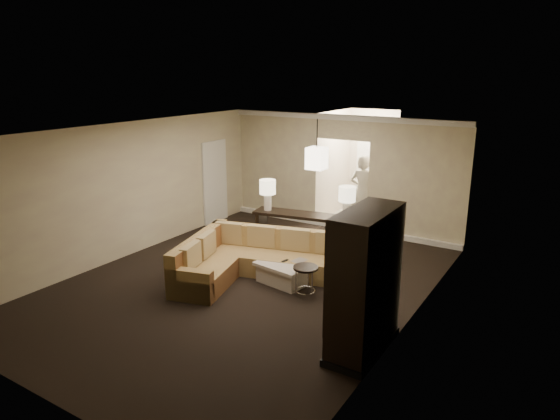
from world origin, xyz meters
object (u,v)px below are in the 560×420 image
Objects in this scene: console_table at (306,230)px; armoire at (364,285)px; person at (363,188)px; sectional_sofa at (252,260)px; coffee_table at (289,270)px; drink_table at (305,275)px.

console_table is 3.92m from armoire.
person is (-2.24, 5.23, 0.03)m from armoire.
sectional_sofa is 0.74m from coffee_table.
armoire reaches higher than drink_table.
coffee_table is 1.54m from console_table.
coffee_table is at bearing 145.32° from drink_table.
coffee_table is 2.02× the size of drink_table.
armoire is 3.76× the size of drink_table.
armoire is (2.55, -2.93, 0.46)m from console_table.
armoire is 1.96m from drink_table.
sectional_sofa is at bearing -165.05° from coffee_table.
drink_table is at bearing 144.44° from armoire.
person is at bearing 99.88° from drink_table.
console_table is 2.37m from person.
console_table is 2.12m from drink_table.
person is (-0.13, 3.74, 0.82)m from coffee_table.
drink_table is at bearing 101.69° from person.
console_table is 1.13× the size of armoire.
person is at bearing 92.06° from coffee_table.
drink_table is (0.59, -0.41, 0.19)m from coffee_table.
console_table is at bearing 131.03° from armoire.
armoire is 1.01× the size of person.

